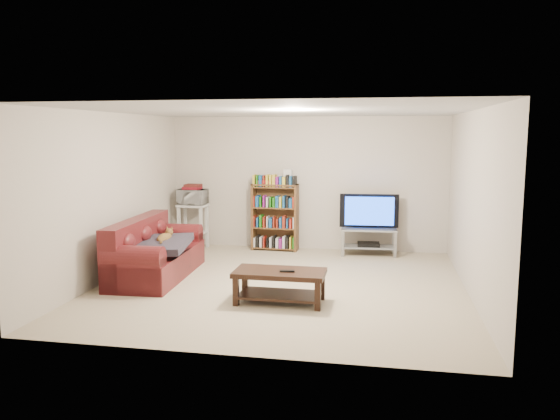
% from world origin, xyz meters
% --- Properties ---
extents(floor, '(5.00, 5.00, 0.00)m').
position_xyz_m(floor, '(0.00, 0.00, 0.00)').
color(floor, beige).
rests_on(floor, ground).
extents(ceiling, '(5.00, 5.00, 0.00)m').
position_xyz_m(ceiling, '(0.00, 0.00, 2.40)').
color(ceiling, white).
rests_on(ceiling, ground).
extents(wall_back, '(5.00, 0.00, 5.00)m').
position_xyz_m(wall_back, '(0.00, 2.50, 1.20)').
color(wall_back, beige).
rests_on(wall_back, ground).
extents(wall_front, '(5.00, 0.00, 5.00)m').
position_xyz_m(wall_front, '(0.00, -2.50, 1.20)').
color(wall_front, beige).
rests_on(wall_front, ground).
extents(wall_left, '(0.00, 5.00, 5.00)m').
position_xyz_m(wall_left, '(-2.50, 0.00, 1.20)').
color(wall_left, beige).
rests_on(wall_left, ground).
extents(wall_right, '(0.00, 5.00, 5.00)m').
position_xyz_m(wall_right, '(2.50, 0.00, 1.20)').
color(wall_right, beige).
rests_on(wall_right, ground).
extents(sofa, '(0.96, 2.04, 0.86)m').
position_xyz_m(sofa, '(-1.96, 0.10, 0.31)').
color(sofa, '#5A1719').
rests_on(sofa, floor).
extents(blanket, '(0.90, 1.10, 0.18)m').
position_xyz_m(blanket, '(-1.78, -0.03, 0.51)').
color(blanket, '#332E3A').
rests_on(blanket, sofa).
extents(cat, '(0.24, 0.56, 0.16)m').
position_xyz_m(cat, '(-1.79, 0.15, 0.57)').
color(cat, brown).
rests_on(cat, sofa).
extents(coffee_table, '(1.13, 0.57, 0.41)m').
position_xyz_m(coffee_table, '(0.12, -0.80, 0.29)').
color(coffee_table, black).
rests_on(coffee_table, floor).
extents(remote, '(0.19, 0.08, 0.02)m').
position_xyz_m(remote, '(0.22, -0.85, 0.42)').
color(remote, black).
rests_on(remote, coffee_table).
extents(tv_stand, '(0.97, 0.48, 0.47)m').
position_xyz_m(tv_stand, '(1.14, 2.14, 0.32)').
color(tv_stand, '#999EA3').
rests_on(tv_stand, floor).
extents(television, '(1.02, 0.19, 0.59)m').
position_xyz_m(television, '(1.14, 2.14, 0.77)').
color(television, black).
rests_on(television, tv_stand).
extents(dvd_player, '(0.39, 0.29, 0.06)m').
position_xyz_m(dvd_player, '(1.14, 2.14, 0.19)').
color(dvd_player, black).
rests_on(dvd_player, tv_stand).
extents(bookshelf, '(0.85, 0.30, 1.20)m').
position_xyz_m(bookshelf, '(-0.54, 2.25, 0.62)').
color(bookshelf, brown).
rests_on(bookshelf, floor).
extents(shelf_clutter, '(0.62, 0.20, 0.28)m').
position_xyz_m(shelf_clutter, '(-0.44, 2.26, 1.31)').
color(shelf_clutter, silver).
rests_on(shelf_clutter, bookshelf).
extents(microwave_stand, '(0.53, 0.40, 0.82)m').
position_xyz_m(microwave_stand, '(-2.05, 2.13, 0.52)').
color(microwave_stand, silver).
rests_on(microwave_stand, floor).
extents(microwave, '(0.52, 0.37, 0.28)m').
position_xyz_m(microwave, '(-2.05, 2.13, 0.95)').
color(microwave, silver).
rests_on(microwave, microwave_stand).
extents(game_boxes, '(0.31, 0.28, 0.05)m').
position_xyz_m(game_boxes, '(-2.05, 2.13, 1.12)').
color(game_boxes, maroon).
rests_on(game_boxes, microwave).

